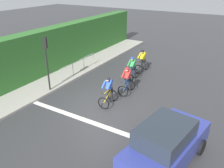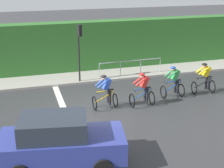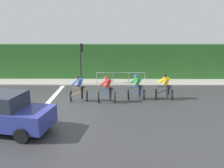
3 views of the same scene
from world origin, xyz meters
TOP-DOWN VIEW (x-y plane):
  - ground_plane at (0.00, 0.00)m, footprint 80.00×80.00m
  - sidewalk_kerb at (-4.91, 2.00)m, footprint 2.80×23.60m
  - stone_wall_low at (-5.81, 2.00)m, footprint 0.44×23.60m
  - hedge_wall at (-6.11, 2.00)m, footprint 1.10×23.60m
  - road_marking_stop_line at (0.00, -1.42)m, footprint 7.00×0.30m
  - cyclist_lead at (-0.25, 5.97)m, footprint 0.78×1.14m
  - cyclist_second at (-0.18, 4.15)m, footprint 0.70×1.09m
  - cyclist_mid at (0.39, 2.26)m, footprint 0.71×1.10m
  - cyclist_fourth at (0.17, 0.49)m, footprint 0.73×1.11m
  - car_navy at (4.26, -2.20)m, footprint 2.41×4.33m
  - traffic_light_near_crossing at (-3.76, 0.08)m, footprint 0.27×0.29m
  - pedestrian_railing_kerbside at (-4.01, 3.22)m, footprint 0.19×3.99m

SIDE VIEW (x-z plane):
  - ground_plane at x=0.00m, z-range 0.00..0.00m
  - road_marking_stop_line at x=0.00m, z-range 0.00..0.01m
  - sidewalk_kerb at x=-4.91m, z-range 0.00..0.12m
  - stone_wall_low at x=-5.81m, z-range 0.00..0.41m
  - cyclist_lead at x=-0.25m, z-range -0.03..1.63m
  - cyclist_second at x=-0.18m, z-range -0.03..1.63m
  - cyclist_mid at x=0.39m, z-range -0.03..1.63m
  - cyclist_fourth at x=0.17m, z-range -0.03..1.63m
  - pedestrian_railing_kerbside at x=-4.01m, z-range 0.29..1.32m
  - car_navy at x=4.26m, z-range -0.01..1.75m
  - hedge_wall at x=-6.11m, z-range 0.00..3.15m
  - traffic_light_near_crossing at x=-3.76m, z-range 0.55..3.89m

